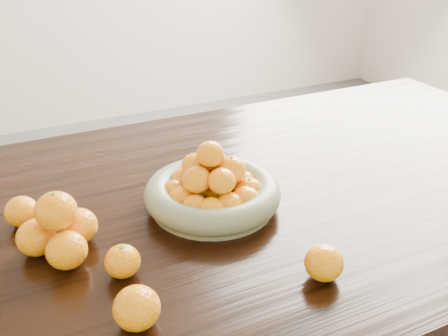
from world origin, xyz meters
name	(u,v)px	position (x,y,z in m)	size (l,w,h in m)	color
dining_table	(230,227)	(0.00, 0.00, 0.66)	(2.00, 1.00, 0.75)	black
fruit_bowl	(213,190)	(-0.06, -0.03, 0.79)	(0.29, 0.29, 0.15)	gray
orange_pyramid	(59,231)	(-0.37, -0.06, 0.80)	(0.15, 0.14, 0.13)	#FF9907
loose_orange_0	(122,261)	(-0.29, -0.17, 0.78)	(0.06, 0.06, 0.06)	#FF9907
loose_orange_1	(137,308)	(-0.30, -0.30, 0.78)	(0.07, 0.07, 0.07)	#FF9907
loose_orange_2	(324,263)	(0.02, -0.33, 0.78)	(0.07, 0.07, 0.06)	#FF9907
loose_orange_3	(22,211)	(-0.43, 0.07, 0.78)	(0.07, 0.07, 0.06)	#FF9907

